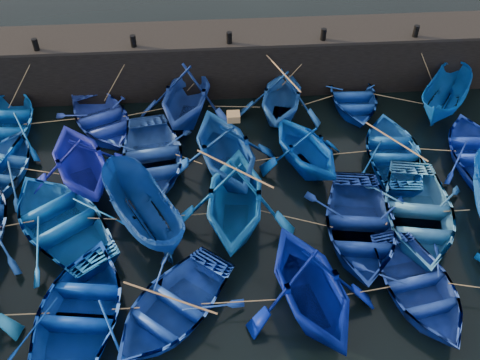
{
  "coord_description": "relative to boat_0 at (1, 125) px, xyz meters",
  "views": [
    {
      "loc": [
        -0.99,
        -10.71,
        14.02
      ],
      "look_at": [
        0.0,
        3.2,
        0.7
      ],
      "focal_mm": 40.0,
      "sensor_mm": 36.0,
      "label": 1
    }
  ],
  "objects": [
    {
      "name": "boat_1",
      "position": [
        4.01,
        0.25,
        -0.1
      ],
      "size": [
        4.81,
        5.44,
        0.94
      ],
      "primitive_type": "imported",
      "rotation": [
        0.0,
        0.0,
        0.43
      ],
      "color": "#233CB0",
      "rests_on": "ground"
    },
    {
      "name": "boat_16",
      "position": [
        9.22,
        -5.5,
        0.71
      ],
      "size": [
        4.75,
        5.33,
        2.56
      ],
      "primitive_type": "imported",
      "rotation": [
        0.0,
        0.0,
        -0.12
      ],
      "color": "#0B55A6",
      "rests_on": "ground"
    },
    {
      "name": "boat_18",
      "position": [
        15.51,
        -5.98,
        -0.04
      ],
      "size": [
        4.48,
        5.65,
        1.06
      ],
      "primitive_type": "imported",
      "rotation": [
        0.0,
        0.0,
        -0.18
      ],
      "color": "#2E71B7",
      "rests_on": "ground"
    },
    {
      "name": "boat_2",
      "position": [
        7.58,
        0.74,
        0.65
      ],
      "size": [
        4.98,
        5.46,
        2.45
      ],
      "primitive_type": "imported",
      "rotation": [
        0.0,
        0.0,
        -0.23
      ],
      "color": "navy",
      "rests_on": "ground"
    },
    {
      "name": "bollard_4",
      "position": [
        17.5,
        2.32,
        2.3
      ],
      "size": [
        0.24,
        0.24,
        0.5
      ],
      "primitive_type": "cylinder",
      "color": "black",
      "rests_on": "quay_top"
    },
    {
      "name": "boat_23",
      "position": [
        11.18,
        -9.11,
        0.64
      ],
      "size": [
        4.96,
        5.42,
        2.41
      ],
      "primitive_type": "imported",
      "rotation": [
        0.0,
        0.0,
        0.25
      ],
      "color": "#001283",
      "rests_on": "ground"
    },
    {
      "name": "boat_8",
      "position": [
        6.25,
        -2.32,
        -0.06
      ],
      "size": [
        4.22,
        5.39,
        1.02
      ],
      "primitive_type": "imported",
      "rotation": [
        0.0,
        0.0,
        0.15
      ],
      "color": "#264EA6",
      "rests_on": "ground"
    },
    {
      "name": "quay_wall",
      "position": [
        9.5,
        3.22,
        0.68
      ],
      "size": [
        26.0,
        2.5,
        2.5
      ],
      "primitive_type": "cube",
      "color": "black",
      "rests_on": "ground"
    },
    {
      "name": "boat_21",
      "position": [
        4.51,
        -9.1,
        -0.04
      ],
      "size": [
        4.34,
        5.59,
        1.07
      ],
      "primitive_type": "imported",
      "rotation": [
        0.0,
        0.0,
        3.0
      ],
      "color": "#04319B",
      "rests_on": "ground"
    },
    {
      "name": "wooden_crate",
      "position": [
        9.35,
        -2.94,
        2.12
      ],
      "size": [
        0.45,
        0.44,
        0.26
      ],
      "primitive_type": "cube",
      "color": "olive",
      "rests_on": "boat_9"
    },
    {
      "name": "boat_7",
      "position": [
        3.76,
        -3.13,
        0.62
      ],
      "size": [
        5.36,
        5.69,
        2.38
      ],
      "primitive_type": "imported",
      "rotation": [
        0.0,
        0.0,
        3.55
      ],
      "color": "#131DA5",
      "rests_on": "ground"
    },
    {
      "name": "boat_22",
      "position": [
        7.11,
        -9.1,
        -0.1
      ],
      "size": [
        5.39,
        5.56,
        0.94
      ],
      "primitive_type": "imported",
      "rotation": [
        0.0,
        0.0,
        -0.69
      ],
      "color": "#163EAE",
      "rests_on": "ground"
    },
    {
      "name": "boat_15",
      "position": [
        6.11,
        -5.54,
        0.31
      ],
      "size": [
        3.76,
        4.82,
        1.77
      ],
      "primitive_type": "imported",
      "rotation": [
        0.0,
        0.0,
        3.66
      ],
      "color": "navy",
      "rests_on": "ground"
    },
    {
      "name": "boat_14",
      "position": [
        3.32,
        -5.42,
        -0.02
      ],
      "size": [
        6.21,
        6.51,
        1.1
      ],
      "primitive_type": "imported",
      "rotation": [
        0.0,
        0.0,
        3.78
      ],
      "color": "#094C9B",
      "rests_on": "ground"
    },
    {
      "name": "boat_3",
      "position": [
        11.58,
        0.51,
        0.52
      ],
      "size": [
        4.5,
        4.91,
        2.18
      ],
      "primitive_type": "imported",
      "rotation": [
        0.0,
        0.0,
        -0.26
      ],
      "color": "#1950A3",
      "rests_on": "ground"
    },
    {
      "name": "bollard_2",
      "position": [
        9.5,
        2.32,
        2.3
      ],
      "size": [
        0.24,
        0.24,
        0.5
      ],
      "primitive_type": "cylinder",
      "color": "black",
      "rests_on": "quay_top"
    },
    {
      "name": "bollard_0",
      "position": [
        1.5,
        2.32,
        2.3
      ],
      "size": [
        0.24,
        0.24,
        0.5
      ],
      "primitive_type": "cylinder",
      "color": "black",
      "rests_on": "quay_top"
    },
    {
      "name": "boat_10",
      "position": [
        12.08,
        -2.76,
        0.48
      ],
      "size": [
        4.78,
        5.06,
        2.11
      ],
      "primitive_type": "imported",
      "rotation": [
        0.0,
        0.0,
        3.55
      ],
      "color": "#023EAB",
      "rests_on": "ground"
    },
    {
      "name": "boat_9",
      "position": [
        9.05,
        -2.94,
        0.71
      ],
      "size": [
        5.28,
        5.77,
        2.57
      ],
      "primitive_type": "imported",
      "rotation": [
        0.0,
        0.0,
        3.39
      ],
      "color": "navy",
      "rests_on": "ground"
    },
    {
      "name": "ground",
      "position": [
        9.5,
        -7.28,
        -0.57
      ],
      "size": [
        120.0,
        120.0,
        0.0
      ],
      "primitive_type": "plane",
      "color": "black",
      "rests_on": "ground"
    },
    {
      "name": "bollard_3",
      "position": [
        13.5,
        2.32,
        2.3
      ],
      "size": [
        0.24,
        0.24,
        0.5
      ],
      "primitive_type": "cylinder",
      "color": "black",
      "rests_on": "quay_top"
    },
    {
      "name": "boat_12",
      "position": [
        18.87,
        -2.9,
        -0.1
      ],
      "size": [
        3.62,
        4.82,
        0.95
      ],
      "primitive_type": "imported",
      "rotation": [
        0.0,
        0.0,
        3.07
      ],
      "color": "#112EAB",
      "rests_on": "ground"
    },
    {
      "name": "boat_17",
      "position": [
        13.36,
        -6.43,
        -0.05
      ],
      "size": [
        4.31,
        5.53,
        1.05
      ],
      "primitive_type": "imported",
      "rotation": [
        0.0,
        0.0,
        -0.14
      ],
      "color": "navy",
      "rests_on": "ground"
    },
    {
      "name": "boat_0",
      "position": [
        0.0,
        0.0,
        0.0
      ],
      "size": [
        4.31,
        5.77,
        1.14
      ],
      "primitive_type": "imported",
      "rotation": [
        0.0,
        0.0,
        3.07
      ],
      "color": "#054691",
      "rests_on": "ground"
    },
    {
      "name": "bollard_1",
      "position": [
        5.5,
        2.32,
        2.3
      ],
      "size": [
        0.24,
        0.24,
        0.5
      ],
      "primitive_type": "cylinder",
      "color": "black",
      "rests_on": "quay_top"
    },
    {
      "name": "boat_5",
      "position": [
        18.61,
        0.26,
        0.27
      ],
      "size": [
        3.86,
        4.5,
        1.68
      ],
      "primitive_type": "imported",
      "rotation": [
        0.0,
        0.0,
        -0.62
      ],
      "color": "#064899",
      "rests_on": "ground"
    },
    {
      "name": "boat_24",
      "position": [
        14.61,
        -8.91,
        -0.11
      ],
      "size": [
        3.91,
        4.92,
        0.92
      ],
      "primitive_type": "imported",
      "rotation": [
        0.0,
        0.0,
        0.18
      ],
      "color": "#1C3C9B",
      "rests_on": "ground"
    },
    {
      "name": "quay_top",
      "position": [
        9.5,
        3.22,
        1.99
      ],
      "size": [
        26.0,
        2.5,
        0.12
      ],
      "primitive_type": "cube",
      "color": "black",
      "rests_on": "quay_wall"
    },
    {
      "name": "boat_4",
      "position": [
        14.86,
        1.13,
        -0.12
      ],
      "size": [
        3.27,
        4.45,
        0.89
      ],
      "primitive_type": "imported",
      "rotation": [
        0.0,
        0.0,
        -0.04
      ],
      "color": "#13409D",
      "rests_on": "ground"
    },
    {
      "name": "mooring_ropes",
      "position": [
        9.56,
        -2.09,
        0.31
      ],
      "size": [
        18.65,
        11.7,
        2.1
      ],
      "color": "tan",
      "rests_on": "ground"
    },
    {
      "name": "loose_oars",
      "position": [
        10.88,
        -4.18,
        1.11
      ],
      "size": [
        10.75,
        11.69,
        1.68
      ],
      "color": "#99724C",
      "rests_on": "ground"
    },
    {
      "name": "boat_11",
      "position": [
        15.6,
        -2.64,
        -0.1
      ],
      "size": [
        3.67,
        4.84,
        0.94
      ],
      "primitive_type": "imported",
      "rotation": [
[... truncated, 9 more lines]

